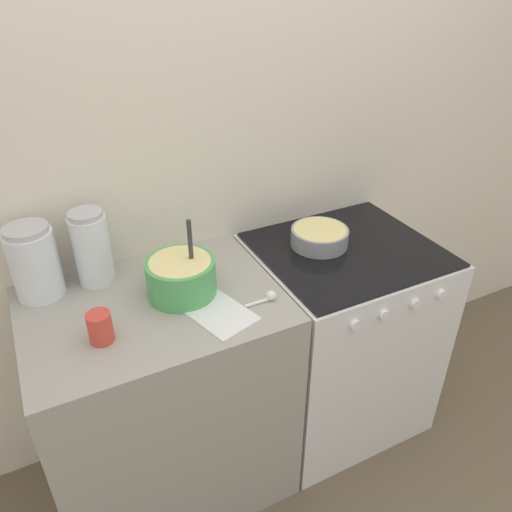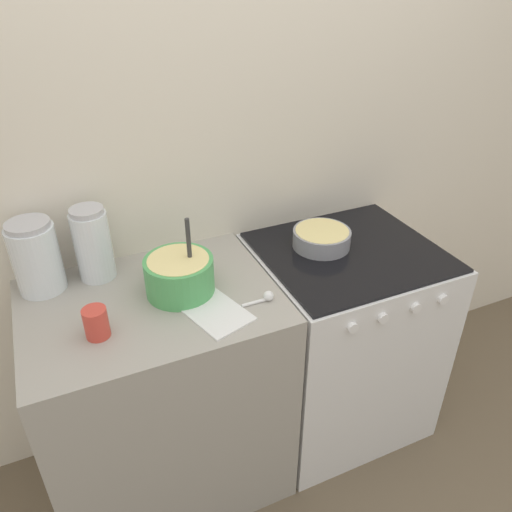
% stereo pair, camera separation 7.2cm
% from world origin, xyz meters
% --- Properties ---
extents(ground_plane, '(12.00, 12.00, 0.00)m').
position_xyz_m(ground_plane, '(0.00, 0.00, 0.00)').
color(ground_plane, brown).
extents(wall_back, '(4.77, 0.05, 2.40)m').
position_xyz_m(wall_back, '(0.00, 0.68, 1.20)').
color(wall_back, beige).
rests_on(wall_back, ground_plane).
extents(countertop_cabinet, '(0.88, 0.66, 0.94)m').
position_xyz_m(countertop_cabinet, '(-0.44, 0.33, 0.47)').
color(countertop_cabinet, '#9E998E').
rests_on(countertop_cabinet, ground_plane).
extents(stove, '(0.73, 0.68, 0.94)m').
position_xyz_m(stove, '(0.38, 0.33, 0.47)').
color(stove, silver).
rests_on(stove, ground_plane).
extents(mixing_bowl, '(0.24, 0.24, 0.28)m').
position_xyz_m(mixing_bowl, '(-0.33, 0.33, 1.01)').
color(mixing_bowl, '#4CA559').
rests_on(mixing_bowl, countertop_cabinet).
extents(baking_pan, '(0.24, 0.24, 0.07)m').
position_xyz_m(baking_pan, '(0.29, 0.41, 0.98)').
color(baking_pan, gray).
rests_on(baking_pan, stove).
extents(storage_jar_left, '(0.16, 0.16, 0.27)m').
position_xyz_m(storage_jar_left, '(-0.77, 0.56, 1.05)').
color(storage_jar_left, silver).
rests_on(storage_jar_left, countertop_cabinet).
extents(storage_jar_middle, '(0.13, 0.13, 0.28)m').
position_xyz_m(storage_jar_middle, '(-0.58, 0.56, 1.06)').
color(storage_jar_middle, silver).
rests_on(storage_jar_middle, countertop_cabinet).
extents(tin_can, '(0.08, 0.08, 0.10)m').
position_xyz_m(tin_can, '(-0.64, 0.21, 0.99)').
color(tin_can, '#CC3F33').
rests_on(tin_can, countertop_cabinet).
extents(recipe_page, '(0.24, 0.31, 0.01)m').
position_xyz_m(recipe_page, '(-0.26, 0.18, 0.94)').
color(recipe_page, white).
rests_on(recipe_page, countertop_cabinet).
extents(measuring_spoon, '(0.12, 0.04, 0.04)m').
position_xyz_m(measuring_spoon, '(-0.08, 0.16, 0.95)').
color(measuring_spoon, white).
rests_on(measuring_spoon, countertop_cabinet).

